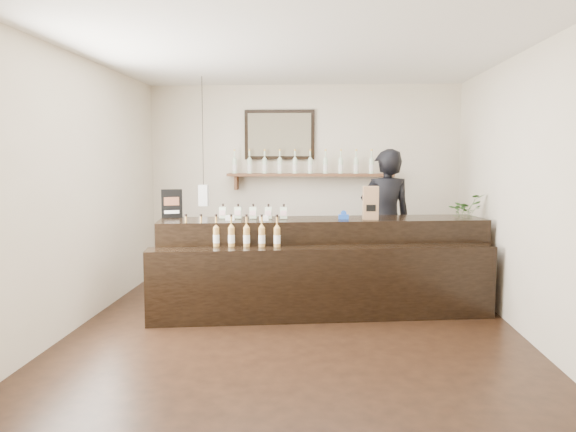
# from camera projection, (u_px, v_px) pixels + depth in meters

# --- Properties ---
(ground) EXTENTS (5.00, 5.00, 0.00)m
(ground) POSITION_uv_depth(u_px,v_px,m) (296.00, 324.00, 5.92)
(ground) COLOR black
(ground) RESTS_ON ground
(room_shell) EXTENTS (5.00, 5.00, 5.00)m
(room_shell) POSITION_uv_depth(u_px,v_px,m) (296.00, 162.00, 5.74)
(room_shell) COLOR beige
(room_shell) RESTS_ON ground
(back_wall_decor) EXTENTS (2.66, 0.96, 1.69)m
(back_wall_decor) POSITION_uv_depth(u_px,v_px,m) (293.00, 157.00, 8.10)
(back_wall_decor) COLOR brown
(back_wall_decor) RESTS_ON ground
(counter) EXTENTS (3.80, 1.55, 1.22)m
(counter) POSITION_uv_depth(u_px,v_px,m) (322.00, 268.00, 6.41)
(counter) COLOR black
(counter) RESTS_ON ground
(promo_sign) EXTENTS (0.23, 0.11, 0.34)m
(promo_sign) POSITION_uv_depth(u_px,v_px,m) (172.00, 204.00, 6.54)
(promo_sign) COLOR black
(promo_sign) RESTS_ON counter
(paper_bag) EXTENTS (0.17, 0.13, 0.38)m
(paper_bag) POSITION_uv_depth(u_px,v_px,m) (371.00, 203.00, 6.41)
(paper_bag) COLOR #9C724B
(paper_bag) RESTS_ON counter
(tape_dispenser) EXTENTS (0.12, 0.05, 0.10)m
(tape_dispenser) POSITION_uv_depth(u_px,v_px,m) (344.00, 216.00, 6.43)
(tape_dispenser) COLOR blue
(tape_dispenser) RESTS_ON counter
(side_cabinet) EXTENTS (0.57, 0.68, 0.85)m
(side_cabinet) POSITION_uv_depth(u_px,v_px,m) (463.00, 266.00, 6.85)
(side_cabinet) COLOR brown
(side_cabinet) RESTS_ON ground
(potted_plant) EXTENTS (0.55, 0.54, 0.46)m
(potted_plant) POSITION_uv_depth(u_px,v_px,m) (465.00, 213.00, 6.78)
(potted_plant) COLOR #376428
(potted_plant) RESTS_ON side_cabinet
(shopkeeper) EXTENTS (0.86, 0.66, 2.10)m
(shopkeeper) POSITION_uv_depth(u_px,v_px,m) (386.00, 212.00, 7.28)
(shopkeeper) COLOR black
(shopkeeper) RESTS_ON ground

